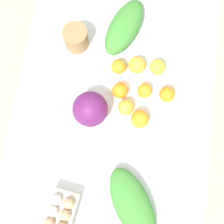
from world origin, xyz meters
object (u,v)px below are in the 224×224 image
object	(u,v)px
greens_bunch_chard	(132,205)
orange_5	(145,91)
orange_0	(118,67)
orange_6	(158,67)
greens_bunch_scallion	(124,27)
paper_bag	(76,38)
orange_1	(120,91)
cabbage_purple	(90,109)
orange_7	(167,94)
orange_2	(137,65)
orange_4	(126,107)
orange_3	(140,119)

from	to	relation	value
greens_bunch_chard	orange_5	bearing A→B (deg)	-179.24
orange_0	orange_6	distance (m)	0.18
greens_bunch_scallion	orange_6	distance (m)	0.25
paper_bag	orange_1	bearing A→B (deg)	47.31
greens_bunch_scallion	orange_5	world-z (taller)	greens_bunch_scallion
cabbage_purple	orange_5	size ratio (longest dim) A/B	2.27
orange_5	cabbage_purple	bearing A→B (deg)	-60.01
cabbage_purple	orange_7	bearing A→B (deg)	111.24
orange_2	orange_7	size ratio (longest dim) A/B	1.12
paper_bag	orange_2	size ratio (longest dim) A/B	1.41
orange_0	orange_5	size ratio (longest dim) A/B	1.02
orange_7	orange_4	bearing A→B (deg)	-63.85
orange_4	orange_5	distance (m)	0.12
cabbage_purple	paper_bag	bearing A→B (deg)	-159.89
cabbage_purple	orange_3	size ratio (longest dim) A/B	1.89
cabbage_purple	greens_bunch_scallion	xyz separation A→B (m)	(-0.42, 0.09, -0.03)
orange_2	orange_6	distance (m)	0.10
orange_0	orange_7	world-z (taller)	orange_7
paper_bag	orange_4	size ratio (longest dim) A/B	1.58
paper_bag	greens_bunch_chard	bearing A→B (deg)	26.83
greens_bunch_scallion	orange_1	xyz separation A→B (m)	(0.31, 0.03, -0.01)
orange_2	orange_4	distance (m)	0.21
cabbage_purple	orange_6	world-z (taller)	cabbage_purple
greens_bunch_scallion	orange_3	size ratio (longest dim) A/B	3.81
paper_bag	orange_7	bearing A→B (deg)	65.38
greens_bunch_scallion	orange_4	size ratio (longest dim) A/B	4.31
orange_6	orange_1	bearing A→B (deg)	-48.63
orange_7	greens_bunch_scallion	bearing A→B (deg)	-141.50
greens_bunch_chard	orange_0	world-z (taller)	greens_bunch_chard
greens_bunch_scallion	orange_5	bearing A→B (deg)	24.73
paper_bag	orange_7	world-z (taller)	paper_bag
orange_6	orange_7	world-z (taller)	orange_6
greens_bunch_chard	orange_4	xyz separation A→B (m)	(-0.41, -0.08, -0.00)
orange_0	paper_bag	bearing A→B (deg)	-116.26
orange_3	orange_7	size ratio (longest dim) A/B	1.14
orange_1	orange_4	xyz separation A→B (m)	(0.07, 0.04, -0.00)
orange_0	orange_6	bearing A→B (deg)	97.46
orange_3	orange_4	bearing A→B (deg)	-123.79
greens_bunch_scallion	orange_1	size ratio (longest dim) A/B	4.19
greens_bunch_chard	orange_6	xyz separation A→B (m)	(-0.62, 0.04, -0.00)
orange_3	orange_4	world-z (taller)	orange_3
orange_0	orange_7	size ratio (longest dim) A/B	0.97
orange_7	orange_3	bearing A→B (deg)	-39.23
greens_bunch_scallion	orange_0	xyz separation A→B (m)	(0.20, 0.00, -0.01)
orange_6	orange_5	bearing A→B (deg)	-20.67
orange_1	greens_bunch_chard	bearing A→B (deg)	13.66
greens_bunch_chard	orange_4	world-z (taller)	greens_bunch_chard
paper_bag	orange_7	size ratio (longest dim) A/B	1.59
orange_5	greens_bunch_chard	bearing A→B (deg)	0.76
orange_5	orange_6	distance (m)	0.13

